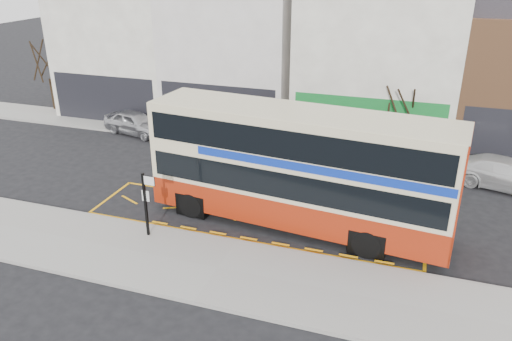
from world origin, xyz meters
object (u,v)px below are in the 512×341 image
(double_decker_bus, at_px, (299,168))
(car_silver, at_px, (135,123))
(car_white, at_px, (507,174))
(car_grey, at_px, (233,141))
(street_tree_right, at_px, (402,95))
(street_tree_left, at_px, (46,50))
(bus_stop_post, at_px, (146,198))

(double_decker_bus, distance_m, car_silver, 14.81)
(double_decker_bus, xyz_separation_m, car_white, (8.61, 6.57, -1.84))
(car_grey, bearing_deg, street_tree_right, -58.57)
(double_decker_bus, xyz_separation_m, car_silver, (-12.40, 7.88, -1.84))
(car_grey, bearing_deg, car_white, -74.03)
(car_white, bearing_deg, double_decker_bus, 140.78)
(car_white, bearing_deg, street_tree_right, 77.86)
(double_decker_bus, height_order, car_grey, double_decker_bus)
(street_tree_left, height_order, street_tree_right, street_tree_left)
(double_decker_bus, height_order, street_tree_right, street_tree_right)
(bus_stop_post, bearing_deg, car_silver, 125.30)
(double_decker_bus, xyz_separation_m, street_tree_left, (-20.59, 10.48, 1.72))
(car_grey, xyz_separation_m, street_tree_left, (-15.08, 3.64, 3.61))
(bus_stop_post, distance_m, car_white, 16.87)
(double_decker_bus, height_order, street_tree_left, street_tree_left)
(car_grey, distance_m, car_white, 14.12)
(bus_stop_post, relative_size, car_grey, 0.65)
(double_decker_bus, relative_size, street_tree_right, 2.42)
(street_tree_left, xyz_separation_m, street_tree_right, (23.91, -1.38, -0.79))
(bus_stop_post, xyz_separation_m, street_tree_right, (8.59, 12.06, 1.73))
(double_decker_bus, height_order, car_white, double_decker_bus)
(car_grey, height_order, car_white, car_white)
(street_tree_left, bearing_deg, street_tree_right, -3.30)
(bus_stop_post, bearing_deg, car_white, 36.44)
(car_white, bearing_deg, car_grey, 102.33)
(car_silver, bearing_deg, car_white, -80.54)
(street_tree_right, bearing_deg, double_decker_bus, -110.03)
(double_decker_bus, bearing_deg, street_tree_right, 75.91)
(double_decker_bus, xyz_separation_m, street_tree_right, (3.32, 9.11, 0.93))
(car_grey, distance_m, street_tree_left, 15.93)
(street_tree_left, bearing_deg, car_silver, -17.60)
(bus_stop_post, height_order, car_grey, bus_stop_post)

